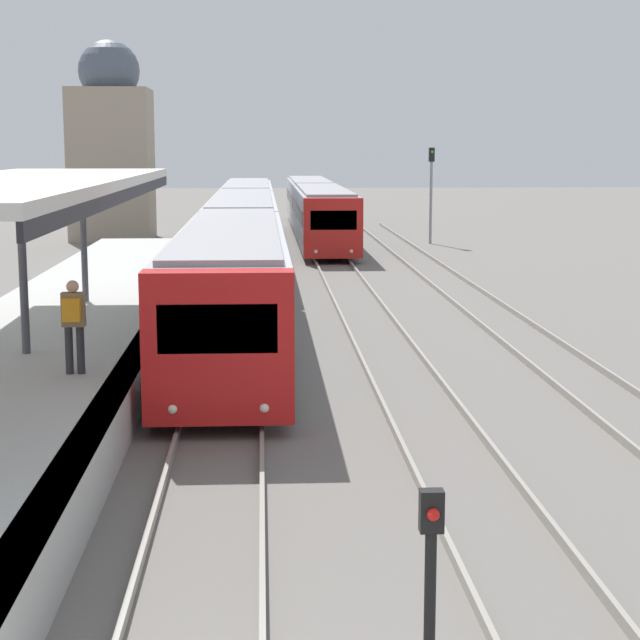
% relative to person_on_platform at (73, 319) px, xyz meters
% --- Properties ---
extents(platform_canopy, '(4.00, 17.78, 3.37)m').
position_rel_person_on_platform_xyz_m(platform_canopy, '(-1.23, 1.98, 2.25)').
color(platform_canopy, beige).
rests_on(platform_canopy, station_platform).
extents(person_on_platform, '(0.40, 0.40, 1.66)m').
position_rel_person_on_platform_xyz_m(person_on_platform, '(0.00, 0.00, 0.00)').
color(person_on_platform, '#2D2D33').
rests_on(person_on_platform, station_platform).
extents(train_near, '(2.57, 48.36, 2.97)m').
position_rel_person_on_platform_xyz_m(train_near, '(2.56, 22.96, -0.26)').
color(train_near, red).
rests_on(train_near, ground_plane).
extents(train_far, '(2.48, 29.49, 2.89)m').
position_rel_person_on_platform_xyz_m(train_far, '(6.28, 40.21, -0.30)').
color(train_far, red).
rests_on(train_far, ground_plane).
extents(signal_post_near, '(0.20, 0.22, 2.09)m').
position_rel_person_on_platform_xyz_m(signal_post_near, '(4.70, -10.22, -0.63)').
color(signal_post_near, black).
rests_on(signal_post_near, ground_plane).
extents(signal_mast_far, '(0.28, 0.29, 4.82)m').
position_rel_person_on_platform_xyz_m(signal_mast_far, '(11.84, 35.07, 1.14)').
color(signal_mast_far, gray).
rests_on(signal_mast_far, ground_plane).
extents(distant_domed_building, '(4.14, 4.14, 10.32)m').
position_rel_person_on_platform_xyz_m(distant_domed_building, '(-4.54, 38.61, 2.95)').
color(distant_domed_building, gray).
rests_on(distant_domed_building, ground_plane).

